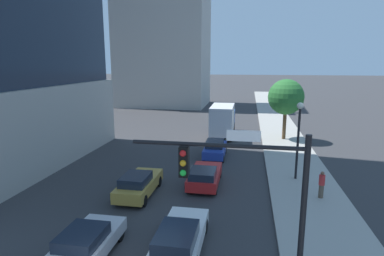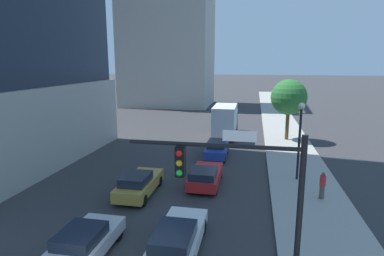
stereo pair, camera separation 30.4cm
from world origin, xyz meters
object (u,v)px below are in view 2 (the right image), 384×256
at_px(car_silver, 85,242).
at_px(street_tree, 289,97).
at_px(box_truck, 225,119).
at_px(car_red, 205,176).
at_px(construction_building, 168,30).
at_px(car_white, 178,237).
at_px(car_blue, 217,149).
at_px(pedestrian_red_shirt, 322,185).
at_px(traffic_light_pole, 241,182).
at_px(street_lamp, 300,129).
at_px(car_gold, 139,184).

bearing_deg(car_silver, street_tree, 65.89).
xyz_separation_m(car_silver, box_truck, (3.72, 23.13, 1.22)).
height_order(car_silver, box_truck, box_truck).
distance_m(car_red, car_silver, 9.46).
height_order(construction_building, car_white, construction_building).
relative_size(construction_building, car_silver, 8.42).
distance_m(car_blue, pedestrian_red_shirt, 10.30).
height_order(traffic_light_pole, box_truck, traffic_light_pole).
relative_size(street_lamp, street_tree, 0.85).
height_order(car_silver, pedestrian_red_shirt, pedestrian_red_shirt).
height_order(construction_building, pedestrian_red_shirt, construction_building).
height_order(street_lamp, car_gold, street_lamp).
bearing_deg(car_blue, pedestrian_red_shirt, -47.05).
relative_size(car_gold, pedestrian_red_shirt, 2.80).
bearing_deg(pedestrian_red_shirt, car_silver, -144.39).
bearing_deg(car_red, construction_building, 108.15).
bearing_deg(car_gold, car_white, -55.51).
bearing_deg(car_silver, car_red, 66.85).
bearing_deg(construction_building, car_gold, -77.57).
bearing_deg(pedestrian_red_shirt, street_lamp, 108.49).
bearing_deg(box_truck, traffic_light_pole, -83.73).
bearing_deg(car_white, construction_building, 105.34).
bearing_deg(car_gold, car_red, 30.97).
xyz_separation_m(car_silver, pedestrian_red_shirt, (10.73, 7.69, 0.28)).
distance_m(traffic_light_pole, box_truck, 24.17).
height_order(car_white, car_red, car_white).
bearing_deg(car_silver, box_truck, 80.87).
distance_m(box_truck, pedestrian_red_shirt, 16.99).
xyz_separation_m(street_lamp, street_tree, (0.37, 11.80, 0.85)).
bearing_deg(car_white, car_gold, 124.49).
height_order(box_truck, pedestrian_red_shirt, box_truck).
height_order(street_tree, car_gold, street_tree).
xyz_separation_m(street_tree, car_white, (-6.37, -21.48, -3.76)).
bearing_deg(traffic_light_pole, car_silver, 172.84).
relative_size(car_blue, car_white, 0.94).
distance_m(traffic_light_pole, street_tree, 23.64).
height_order(construction_building, street_lamp, construction_building).
xyz_separation_m(car_blue, car_gold, (-3.72, -8.76, -0.02)).
relative_size(box_truck, pedestrian_red_shirt, 4.50).
relative_size(street_lamp, car_gold, 1.16).
bearing_deg(traffic_light_pole, street_tree, 80.90).
height_order(construction_building, car_blue, construction_building).
bearing_deg(pedestrian_red_shirt, construction_building, 116.29).
bearing_deg(car_white, car_blue, 90.00).
bearing_deg(construction_building, pedestrian_red_shirt, -63.71).
height_order(car_red, pedestrian_red_shirt, pedestrian_red_shirt).
distance_m(construction_building, street_tree, 33.11).
xyz_separation_m(construction_building, street_lamp, (18.84, -37.15, -10.04)).
bearing_deg(car_silver, pedestrian_red_shirt, 35.61).
height_order(car_red, car_silver, car_red).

